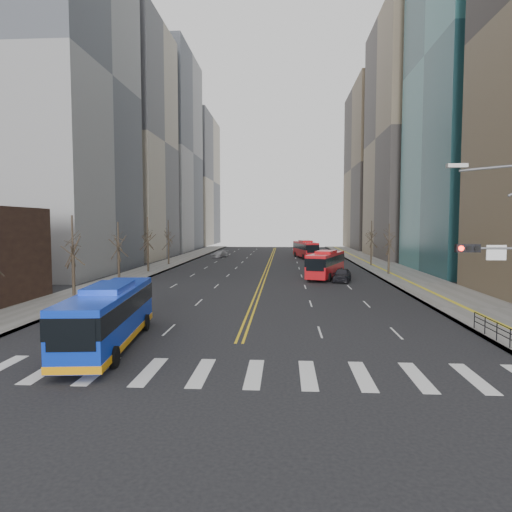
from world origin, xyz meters
TOP-DOWN VIEW (x-y plane):
  - ground at (0.00, 0.00)m, footprint 220.00×220.00m
  - sidewalk_right at (17.50, 45.00)m, footprint 7.00×130.00m
  - sidewalk_left at (-16.50, 45.00)m, footprint 5.00×130.00m
  - crosswalk at (0.00, 0.00)m, footprint 26.70×4.00m
  - centerline at (0.00, 55.00)m, footprint 0.55×100.00m
  - office_towers at (0.12, 68.51)m, footprint 83.00×134.00m
  - pedestrian_railing at (14.30, 6.00)m, footprint 0.06×6.06m
  - street_trees at (-7.18, 34.55)m, footprint 35.20×47.20m
  - blue_bus at (-6.91, 4.00)m, footprint 3.68×11.77m
  - red_bus_near at (7.57, 36.06)m, footprint 5.63×10.76m
  - red_bus_far at (6.55, 68.13)m, footprint 4.56×11.01m
  - car_white at (-7.51, 6.00)m, footprint 2.54×4.49m
  - car_dark_mid at (9.10, 32.65)m, footprint 2.83×4.83m
  - car_silver at (-10.17, 68.85)m, footprint 3.33×4.96m
  - car_dark_far at (10.74, 58.44)m, footprint 2.12×4.46m

SIDE VIEW (x-z plane):
  - ground at x=0.00m, z-range 0.00..0.00m
  - crosswalk at x=0.00m, z-range 0.00..0.01m
  - centerline at x=0.00m, z-range 0.00..0.01m
  - sidewalk_right at x=17.50m, z-range 0.00..0.15m
  - sidewalk_left at x=-16.50m, z-range 0.00..0.15m
  - car_dark_far at x=10.74m, z-range 0.00..1.23m
  - car_silver at x=-10.17m, z-range 0.00..1.33m
  - car_white at x=-7.51m, z-range 0.00..1.40m
  - car_dark_mid at x=9.10m, z-range 0.00..1.54m
  - pedestrian_railing at x=14.30m, z-range 0.31..1.33m
  - blue_bus at x=-6.91m, z-range 0.08..3.46m
  - red_bus_near at x=7.57m, z-range 0.19..3.55m
  - red_bus_far at x=6.55m, z-range 0.19..3.61m
  - street_trees at x=-7.18m, z-range 1.07..8.67m
  - office_towers at x=0.12m, z-range -5.08..52.92m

